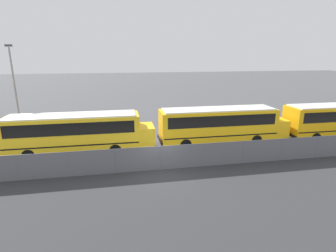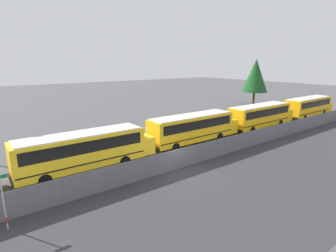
% 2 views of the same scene
% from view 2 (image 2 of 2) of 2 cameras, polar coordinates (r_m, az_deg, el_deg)
% --- Properties ---
extents(ground_plane, '(200.00, 200.00, 0.00)m').
position_cam_2_polar(ground_plane, '(22.23, 1.72, -9.43)').
color(ground_plane, '#4C4C4F').
extents(road_strip, '(119.24, 12.00, 0.01)m').
position_cam_2_polar(road_strip, '(18.39, 13.83, -15.05)').
color(road_strip, '#333335').
rests_on(road_strip, ground_plane).
extents(fence, '(85.31, 0.07, 1.75)m').
position_cam_2_polar(fence, '(21.89, 1.74, -7.29)').
color(fence, '#9EA0A5').
rests_on(fence, ground_plane).
extents(school_bus_2, '(11.61, 2.57, 3.22)m').
position_cam_2_polar(school_bus_2, '(22.44, -17.60, -4.67)').
color(school_bus_2, yellow).
rests_on(school_bus_2, ground_plane).
extents(school_bus_3, '(11.61, 2.57, 3.22)m').
position_cam_2_polar(school_bus_3, '(28.73, 5.57, -0.11)').
color(school_bus_3, yellow).
rests_on(school_bus_3, ground_plane).
extents(school_bus_4, '(11.61, 2.57, 3.22)m').
position_cam_2_polar(school_bus_4, '(37.49, 19.61, 2.41)').
color(school_bus_4, '#EDA80F').
rests_on(school_bus_4, ground_plane).
extents(school_bus_5, '(11.61, 2.57, 3.22)m').
position_cam_2_polar(school_bus_5, '(48.35, 28.32, 3.94)').
color(school_bus_5, '#EDA80F').
rests_on(school_bus_5, ground_plane).
extents(street_sign, '(0.70, 0.09, 3.18)m').
position_cam_2_polar(street_sign, '(16.62, -32.20, -13.66)').
color(street_sign, '#B7B7BC').
rests_on(street_sign, ground_plane).
extents(tree_1, '(5.24, 5.24, 9.45)m').
position_cam_2_polar(tree_1, '(58.54, 18.48, 10.37)').
color(tree_1, '#51381E').
rests_on(tree_1, ground_plane).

